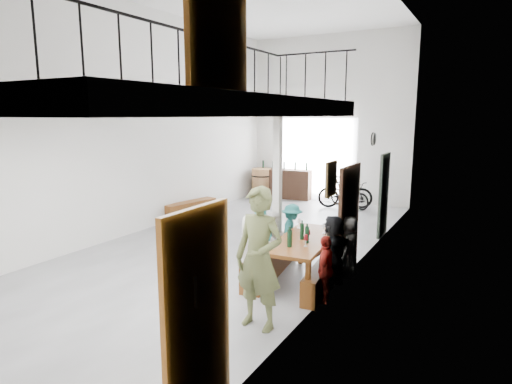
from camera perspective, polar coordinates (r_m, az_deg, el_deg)
The scene contains 24 objects.
floor at distance 9.70m, azimuth -2.97°, elevation -7.14°, with size 12.00×12.00×0.00m, color slate.
room_walls at distance 9.28m, azimuth -3.18°, elevation 14.29°, with size 12.00×12.00×12.00m.
gateway_portal at distance 14.84m, azimuth 7.96°, elevation 4.35°, with size 2.80×0.08×2.80m, color white.
right_wall_decor at distance 6.47m, azimuth 8.41°, elevation -0.13°, with size 0.07×8.28×5.07m.
balcony at distance 5.56m, azimuth -3.13°, elevation 10.93°, with size 1.52×5.62×4.00m.
tasting_table at distance 7.50m, azimuth 6.45°, elevation -6.79°, with size 1.01×2.12×0.79m.
bench_inner at distance 7.98m, azimuth 2.03°, elevation -9.10°, with size 0.35×2.20×0.51m, color brown.
bench_wall at distance 7.47m, azimuth 8.82°, elevation -10.92°, with size 0.24×1.86×0.43m, color brown.
tableware at distance 7.27m, azimuth 6.12°, elevation -5.43°, with size 0.62×1.21×0.35m.
side_bench at distance 12.34m, azimuth -8.75°, elevation -2.33°, with size 0.37×1.69×0.47m, color brown.
oak_barrel at distance 15.24m, azimuth 0.71°, elevation 1.24°, with size 0.70×0.70×1.03m.
serving_counter at distance 15.11m, azimuth 3.77°, elevation 1.12°, with size 1.93×0.54×1.02m, color #3C2417.
counter_bottles at distance 15.00m, azimuth 3.78°, elevation 3.56°, with size 1.69×0.20×0.28m.
guest_left_a at distance 7.26m, azimuth -0.66°, elevation -7.92°, with size 0.62×0.40×1.27m, color silver.
guest_left_b at distance 7.70m, azimuth 0.89°, elevation -6.72°, with size 0.47×0.31×1.30m, color teal.
guest_left_c at distance 8.23m, azimuth 2.54°, elevation -6.35°, with size 0.53×0.41×1.09m, color silver.
guest_left_d at distance 8.67m, azimuth 4.79°, elevation -5.33°, with size 0.74×0.43×1.15m, color teal.
guest_right_a at distance 6.82m, azimuth 9.23°, elevation -10.11°, with size 0.63×0.26×1.08m, color red.
guest_right_b at distance 7.42m, azimuth 10.20°, elevation -7.75°, with size 1.15×0.37×1.24m, color black.
guest_right_c at distance 7.92m, azimuth 12.21°, elevation -7.15°, with size 0.55×0.36×1.12m, color silver.
host_standing at distance 5.84m, azimuth 0.40°, elevation -8.87°, with size 0.72×0.47×1.96m, color #535932.
potted_plant at distance 9.07m, azimuth 11.98°, elevation -7.16°, with size 0.40×0.34×0.44m, color #1E5120.
bicycle_near at distance 13.85m, azimuth 12.34°, elevation -0.30°, with size 0.56×1.60×0.84m, color black.
bicycle_far at distance 13.70m, azimuth 11.81°, elevation -0.03°, with size 0.48×1.69×1.02m, color black.
Camera 1 is at (4.95, -7.83, 2.89)m, focal length 30.00 mm.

